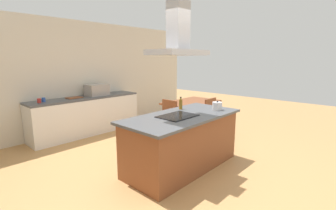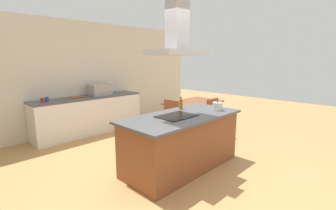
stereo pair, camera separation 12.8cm
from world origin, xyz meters
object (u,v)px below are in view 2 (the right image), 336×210
(tea_kettle, at_px, (218,106))
(chair_at_left_end, at_px, (168,117))
(coffee_mug_red, at_px, (42,100))
(chair_facing_island, at_px, (216,115))
(olive_oil_bottle, at_px, (181,104))
(coffee_mug_blue, at_px, (47,99))
(cooktop, at_px, (177,116))
(countertop_microwave, at_px, (100,90))
(range_hood, at_px, (177,38))
(cutting_board, at_px, (77,97))
(dining_table, at_px, (194,105))

(tea_kettle, distance_m, chair_at_left_end, 1.44)
(coffee_mug_red, xyz_separation_m, chair_facing_island, (2.94, -2.38, -0.44))
(tea_kettle, relative_size, coffee_mug_red, 2.52)
(olive_oil_bottle, bearing_deg, coffee_mug_blue, 117.89)
(cooktop, distance_m, countertop_microwave, 2.90)
(olive_oil_bottle, height_order, range_hood, range_hood)
(countertop_microwave, distance_m, chair_at_left_end, 1.92)
(cooktop, relative_size, range_hood, 0.67)
(cutting_board, bearing_deg, coffee_mug_red, -176.06)
(dining_table, bearing_deg, cutting_board, 140.55)
(coffee_mug_blue, height_order, cutting_board, coffee_mug_blue)
(olive_oil_bottle, height_order, countertop_microwave, countertop_microwave)
(olive_oil_bottle, bearing_deg, cooktop, -145.56)
(range_hood, bearing_deg, countertop_microwave, 83.86)
(chair_facing_island, bearing_deg, range_hood, -165.46)
(coffee_mug_red, distance_m, dining_table, 3.41)
(cooktop, height_order, olive_oil_bottle, olive_oil_bottle)
(cutting_board, distance_m, chair_facing_island, 3.28)
(tea_kettle, distance_m, range_hood, 1.43)
(cooktop, height_order, chair_facing_island, cooktop)
(chair_at_left_end, relative_size, chair_facing_island, 1.00)
(tea_kettle, distance_m, countertop_microwave, 3.13)
(range_hood, bearing_deg, chair_at_left_end, 49.72)
(cutting_board, bearing_deg, dining_table, -39.45)
(tea_kettle, distance_m, olive_oil_bottle, 0.65)
(coffee_mug_red, height_order, cutting_board, coffee_mug_red)
(tea_kettle, relative_size, chair_at_left_end, 0.26)
(tea_kettle, xyz_separation_m, dining_table, (1.04, 1.36, -0.30))
(cutting_board, relative_size, chair_facing_island, 0.38)
(range_hood, bearing_deg, chair_facing_island, 14.54)
(dining_table, bearing_deg, chair_facing_island, -90.00)
(olive_oil_bottle, xyz_separation_m, coffee_mug_red, (-1.49, 2.57, -0.05))
(countertop_microwave, relative_size, chair_at_left_end, 0.56)
(countertop_microwave, relative_size, cutting_board, 1.47)
(chair_at_left_end, bearing_deg, cutting_board, 124.96)
(coffee_mug_red, distance_m, coffee_mug_blue, 0.12)
(cooktop, relative_size, cutting_board, 1.76)
(chair_at_left_end, xyz_separation_m, range_hood, (-0.98, -1.16, 1.59))
(chair_facing_island, bearing_deg, countertop_microwave, 123.58)
(chair_facing_island, bearing_deg, olive_oil_bottle, -172.84)
(tea_kettle, bearing_deg, dining_table, 52.53)
(chair_at_left_end, bearing_deg, countertop_microwave, 111.26)
(cutting_board, bearing_deg, chair_facing_island, -48.53)
(dining_table, distance_m, chair_at_left_end, 0.93)
(countertop_microwave, distance_m, cutting_board, 0.59)
(coffee_mug_red, height_order, range_hood, range_hood)
(chair_at_left_end, height_order, chair_facing_island, same)
(countertop_microwave, xyz_separation_m, coffee_mug_blue, (-1.24, 0.05, -0.09))
(coffee_mug_blue, bearing_deg, range_hood, -72.33)
(cooktop, distance_m, olive_oil_bottle, 0.56)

